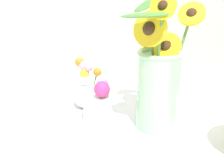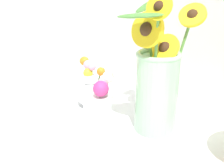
% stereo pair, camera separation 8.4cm
% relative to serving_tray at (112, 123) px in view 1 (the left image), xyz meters
% --- Properties ---
extents(ground_plane, '(6.00, 6.00, 0.00)m').
position_rel_serving_tray_xyz_m(ground_plane, '(-0.03, -0.09, -0.01)').
color(ground_plane, white).
extents(serving_tray, '(0.50, 0.50, 0.02)m').
position_rel_serving_tray_xyz_m(serving_tray, '(0.00, 0.00, 0.00)').
color(serving_tray, silver).
rests_on(serving_tray, ground_plane).
extents(mason_jar_sunflowers, '(0.20, 0.21, 0.36)m').
position_rel_serving_tray_xyz_m(mason_jar_sunflowers, '(0.11, 0.05, 0.15)').
color(mason_jar_sunflowers, '#99CC9E').
rests_on(mason_jar_sunflowers, serving_tray).
extents(vase_small_center, '(0.09, 0.09, 0.14)m').
position_rel_serving_tray_xyz_m(vase_small_center, '(-0.02, -0.03, 0.07)').
color(vase_small_center, white).
rests_on(vase_small_center, serving_tray).
extents(vase_bulb_right, '(0.09, 0.08, 0.15)m').
position_rel_serving_tray_xyz_m(vase_bulb_right, '(-0.12, 0.02, 0.07)').
color(vase_bulb_right, white).
rests_on(vase_bulb_right, serving_tray).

